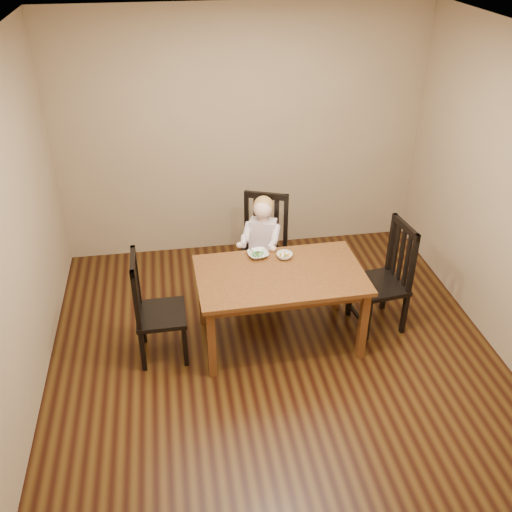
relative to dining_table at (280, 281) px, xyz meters
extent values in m
cube|color=#43290E|center=(-0.08, -0.20, -0.65)|extent=(4.00, 4.00, 0.01)
cube|color=silver|center=(-0.08, -0.20, 2.05)|extent=(4.00, 4.00, 0.01)
cube|color=#9A8061|center=(-0.08, 1.80, 0.70)|extent=(4.00, 0.01, 2.70)
cube|color=#9A8061|center=(-0.08, -2.20, 0.70)|extent=(4.00, 0.01, 2.70)
cube|color=#9A8061|center=(-2.08, -0.20, 0.70)|extent=(0.01, 4.00, 2.70)
cube|color=#4A2011|center=(0.00, 0.00, 0.07)|extent=(1.48, 0.91, 0.04)
cube|color=#4A2011|center=(0.00, 0.00, 0.01)|extent=(1.36, 0.79, 0.08)
cube|color=#4A2011|center=(-0.65, -0.39, -0.30)|extent=(0.07, 0.07, 0.69)
cube|color=#4A2011|center=(0.67, -0.36, -0.30)|extent=(0.07, 0.07, 0.69)
cube|color=#4A2011|center=(-0.67, 0.36, -0.30)|extent=(0.07, 0.07, 0.69)
cube|color=#4A2011|center=(0.65, 0.39, -0.30)|extent=(0.07, 0.07, 0.69)
cube|color=black|center=(-0.03, 0.74, -0.19)|extent=(0.59, 0.58, 0.04)
cube|color=black|center=(0.22, 0.84, -0.43)|extent=(0.05, 0.05, 0.43)
cube|color=black|center=(-0.15, 0.98, -0.43)|extent=(0.05, 0.05, 0.43)
cube|color=black|center=(0.09, 0.49, -0.43)|extent=(0.05, 0.05, 0.43)
cube|color=black|center=(-0.29, 0.63, -0.43)|extent=(0.05, 0.05, 0.43)
cube|color=black|center=(0.22, 0.84, 0.13)|extent=(0.05, 0.05, 0.60)
cube|color=black|center=(-0.15, 0.98, 0.13)|extent=(0.05, 0.05, 0.60)
cube|color=black|center=(0.04, 0.91, 0.40)|extent=(0.43, 0.19, 0.06)
cube|color=black|center=(0.13, 0.88, 0.10)|extent=(0.05, 0.04, 0.52)
cube|color=black|center=(0.04, 0.91, 0.10)|extent=(0.05, 0.04, 0.52)
cube|color=black|center=(-0.06, 0.95, 0.10)|extent=(0.05, 0.04, 0.52)
cube|color=black|center=(-1.06, -0.03, -0.21)|extent=(0.43, 0.45, 0.04)
cube|color=black|center=(-1.24, 0.16, -0.44)|extent=(0.04, 0.04, 0.41)
cube|color=black|center=(-1.24, -0.23, -0.44)|extent=(0.04, 0.04, 0.41)
cube|color=black|center=(-0.88, 0.16, -0.44)|extent=(0.04, 0.04, 0.41)
cube|color=black|center=(-0.87, -0.22, -0.44)|extent=(0.04, 0.04, 0.41)
cube|color=black|center=(-1.24, 0.16, 0.10)|extent=(0.04, 0.04, 0.58)
cube|color=black|center=(-1.24, -0.23, 0.10)|extent=(0.04, 0.04, 0.58)
cube|color=black|center=(-1.24, -0.03, 0.35)|extent=(0.04, 0.42, 0.06)
cube|color=black|center=(-1.24, 0.07, 0.07)|extent=(0.02, 0.05, 0.49)
cube|color=black|center=(-1.24, -0.03, 0.07)|extent=(0.02, 0.05, 0.49)
cube|color=black|center=(-1.24, -0.13, 0.07)|extent=(0.02, 0.05, 0.49)
cube|color=black|center=(0.96, 0.08, -0.20)|extent=(0.49, 0.51, 0.04)
cube|color=black|center=(1.17, -0.09, -0.43)|extent=(0.05, 0.05, 0.43)
cube|color=black|center=(1.12, 0.30, -0.43)|extent=(0.05, 0.05, 0.43)
cube|color=black|center=(0.80, -0.14, -0.43)|extent=(0.05, 0.05, 0.43)
cube|color=black|center=(0.75, 0.25, -0.43)|extent=(0.05, 0.05, 0.43)
cube|color=black|center=(1.17, -0.09, 0.12)|extent=(0.05, 0.05, 0.60)
cube|color=black|center=(1.12, 0.30, 0.12)|extent=(0.05, 0.05, 0.60)
cube|color=black|center=(1.15, 0.10, 0.39)|extent=(0.09, 0.44, 0.06)
cube|color=black|center=(1.16, 0.00, 0.09)|extent=(0.03, 0.05, 0.51)
cube|color=black|center=(1.15, 0.10, 0.09)|extent=(0.03, 0.05, 0.51)
cube|color=black|center=(1.14, 0.21, 0.09)|extent=(0.03, 0.05, 0.51)
imported|color=white|center=(-0.15, 0.31, 0.11)|extent=(0.21, 0.21, 0.05)
imported|color=white|center=(0.09, 0.25, 0.11)|extent=(0.17, 0.17, 0.05)
cube|color=silver|center=(-0.19, 0.29, 0.14)|extent=(0.07, 0.12, 0.05)
cube|color=silver|center=(-0.19, 0.29, 0.12)|extent=(0.04, 0.04, 0.01)
camera|label=1|loc=(-0.87, -4.06, 2.82)|focal=40.00mm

